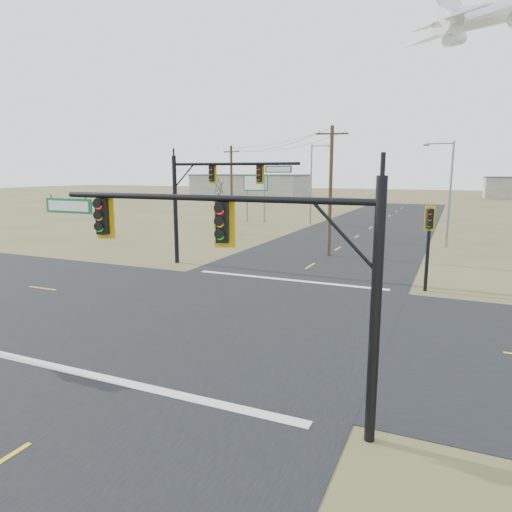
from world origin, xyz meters
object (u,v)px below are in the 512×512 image
Objects in this scene: mast_arm_near at (225,242)px; bare_tree_a at (219,185)px; pedestal_signal_ne at (429,230)px; utility_pole_near at (330,190)px; utility_pole_far at (231,189)px; bare_tree_b at (247,181)px; highway_sign at (256,189)px; streetlight_c at (313,180)px; streetlight_a at (448,188)px; mast_arm_far at (210,187)px.

bare_tree_a is (-21.74, 39.96, 0.11)m from mast_arm_near.
pedestal_signal_ne is 0.48× the size of utility_pole_near.
utility_pole_far is (-16.27, 32.64, 0.06)m from mast_arm_near.
pedestal_signal_ne is 43.80m from bare_tree_b.
streetlight_c is at bearing -0.99° from highway_sign.
pedestal_signal_ne is 0.52× the size of streetlight_a.
pedestal_signal_ne is 0.74× the size of bare_tree_b.
streetlight_a reaches higher than highway_sign.
streetlight_c reaches higher than bare_tree_a.
mast_arm_far is at bearing -132.92° from utility_pole_near.
streetlight_a reaches higher than mast_arm_near.
mast_arm_near is 45.49m from bare_tree_a.
utility_pole_far is at bearing 174.04° from streetlight_a.
utility_pole_near is at bearing -139.08° from streetlight_a.
pedestal_signal_ne is 36.10m from highway_sign.
mast_arm_far is 1.98× the size of pedestal_signal_ne.
utility_pole_far is (-6.33, 15.74, -0.70)m from mast_arm_far.
utility_pole_near is at bearing 81.56° from mast_arm_near.
bare_tree_a is 10.25m from bare_tree_b.
utility_pole_far is 20.97m from streetlight_a.
utility_pole_far is 1.42× the size of bare_tree_b.
utility_pole_near is 22.07m from streetlight_c.
mast_arm_far is 9.58m from utility_pole_near.
mast_arm_far is at bearing -138.57° from streetlight_a.
highway_sign is 1.00× the size of bare_tree_a.
streetlight_a reaches higher than mast_arm_far.
utility_pole_near reaches higher than bare_tree_a.
streetlight_c is at bearing -25.73° from bare_tree_b.
streetlight_a is at bearing -34.43° from highway_sign.
pedestal_signal_ne is 0.48× the size of streetlight_c.
bare_tree_a is 0.95× the size of bare_tree_b.
bare_tree_b reaches higher than bare_tree_a.
utility_pole_near is at bearing 109.57° from pedestal_signal_ne.
highway_sign reaches higher than pedestal_signal_ne.
mast_arm_near is at bearing -81.86° from utility_pole_near.
bare_tree_a reaches higher than highway_sign.
bare_tree_a is (-11.80, 23.06, -0.65)m from mast_arm_far.
mast_arm_far reaches higher than mast_arm_near.
bare_tree_b is (-11.52, 5.55, -0.36)m from streetlight_c.
bare_tree_a is at bearing 126.79° from utility_pole_far.
highway_sign is 0.62× the size of streetlight_c.
streetlight_a is at bearing -0.93° from utility_pole_far.
mast_arm_far is 0.95× the size of utility_pole_near.
utility_pole_far is 18.63m from bare_tree_b.
bare_tree_b reaches higher than highway_sign.
mast_arm_far is 16.98m from utility_pole_far.
pedestal_signal_ne is at bearing -18.98° from mast_arm_far.
streetlight_c reaches higher than utility_pole_far.
bare_tree_a is at bearing -133.06° from streetlight_c.
streetlight_c is (-15.28, 29.05, 2.08)m from pedestal_signal_ne.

